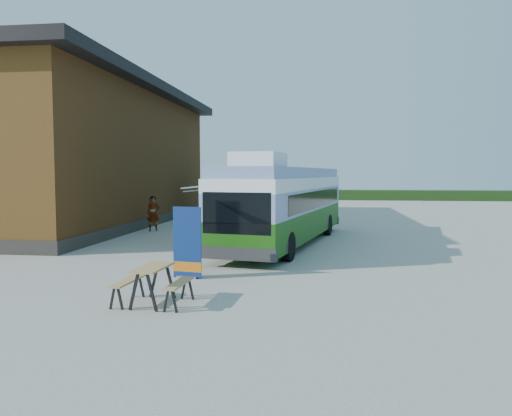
# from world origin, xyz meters

# --- Properties ---
(ground) EXTENTS (100.00, 100.00, 0.00)m
(ground) POSITION_xyz_m (0.00, 0.00, 0.00)
(ground) COLOR #BCB7AD
(ground) RESTS_ON ground
(barn) EXTENTS (9.60, 21.20, 7.50)m
(barn) POSITION_xyz_m (-10.50, 10.00, 3.59)
(barn) COLOR brown
(barn) RESTS_ON ground
(hedge) EXTENTS (40.00, 3.00, 1.00)m
(hedge) POSITION_xyz_m (8.00, 38.00, 0.50)
(hedge) COLOR #264419
(hedge) RESTS_ON ground
(bus) EXTENTS (4.44, 11.51, 3.46)m
(bus) POSITION_xyz_m (0.97, 3.82, 1.65)
(bus) COLOR #2B6611
(bus) RESTS_ON ground
(awning) EXTENTS (2.87, 3.96, 0.48)m
(awning) POSITION_xyz_m (-1.31, 3.92, 2.53)
(awning) COLOR white
(awning) RESTS_ON ground
(banner) EXTENTS (0.82, 0.28, 1.91)m
(banner) POSITION_xyz_m (-1.16, -2.90, 0.78)
(banner) COLOR navy
(banner) RESTS_ON ground
(picnic_table) EXTENTS (1.50, 1.35, 0.82)m
(picnic_table) POSITION_xyz_m (-1.17, -5.58, 0.61)
(picnic_table) COLOR tan
(picnic_table) RESTS_ON ground
(person_a) EXTENTS (0.73, 0.62, 1.69)m
(person_a) POSITION_xyz_m (-5.70, 7.42, 0.84)
(person_a) COLOR #999999
(person_a) RESTS_ON ground
(person_b) EXTENTS (0.77, 0.93, 1.75)m
(person_b) POSITION_xyz_m (-3.94, 9.84, 0.88)
(person_b) COLOR #999999
(person_b) RESTS_ON ground
(slurry_tanker) EXTENTS (3.26, 6.61, 2.52)m
(slurry_tanker) POSITION_xyz_m (-3.02, 16.01, 1.45)
(slurry_tanker) COLOR #2C8D19
(slurry_tanker) RESTS_ON ground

